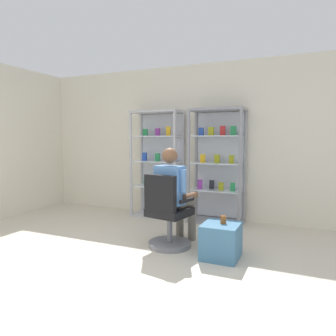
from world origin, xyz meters
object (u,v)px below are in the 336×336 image
at_px(display_cabinet_left, 159,163).
at_px(display_cabinet_right, 218,165).
at_px(office_chair, 167,218).
at_px(storage_crate, 221,241).
at_px(tea_glass, 223,220).
at_px(seated_shopkeeper, 174,191).

xyz_separation_m(display_cabinet_left, display_cabinet_right, (1.10, -0.00, 0.00)).
distance_m(display_cabinet_right, office_chair, 1.64).
bearing_deg(storage_crate, display_cabinet_left, 134.85).
distance_m(display_cabinet_left, display_cabinet_right, 1.10).
height_order(office_chair, tea_glass, office_chair).
bearing_deg(storage_crate, tea_glass, 63.70).
xyz_separation_m(office_chair, storage_crate, (0.72, -0.07, -0.19)).
xyz_separation_m(display_cabinet_left, tea_glass, (1.59, -1.56, -0.51)).
bearing_deg(display_cabinet_left, office_chair, -60.68).
xyz_separation_m(office_chair, tea_glass, (0.74, -0.03, 0.06)).
relative_size(display_cabinet_left, display_cabinet_right, 1.00).
xyz_separation_m(storage_crate, tea_glass, (0.02, 0.03, 0.25)).
xyz_separation_m(display_cabinet_left, office_chair, (0.85, -1.52, -0.57)).
xyz_separation_m(seated_shopkeeper, tea_glass, (0.71, -0.19, -0.26)).
xyz_separation_m(office_chair, seated_shopkeeper, (0.03, 0.16, 0.32)).
bearing_deg(office_chair, seated_shopkeeper, 79.08).
relative_size(display_cabinet_left, tea_glass, 20.94).
relative_size(display_cabinet_right, tea_glass, 20.94).
relative_size(seated_shopkeeper, storage_crate, 2.84).
distance_m(display_cabinet_left, tea_glass, 2.29).
bearing_deg(tea_glass, seated_shopkeeper, 164.66).
distance_m(display_cabinet_right, seated_shopkeeper, 1.40).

